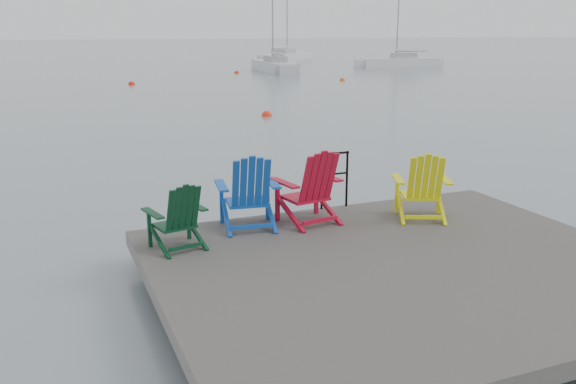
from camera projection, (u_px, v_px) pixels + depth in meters
name	position (u px, v px, depth m)	size (l,w,h in m)	color
ground	(403.00, 300.00, 7.57)	(400.00, 400.00, 0.00)	slate
dock	(405.00, 274.00, 7.48)	(6.00, 5.00, 1.40)	#2A2725
handrail	(335.00, 174.00, 9.58)	(0.48, 0.04, 0.90)	black
chair_green	(178.00, 216.00, 7.77)	(0.80, 0.76, 0.89)	#09311A
chair_blue	(249.00, 191.00, 8.55)	(0.95, 0.90, 1.09)	#104AAF
chair_red	(311.00, 187.00, 8.79)	(0.97, 0.91, 1.10)	#AC0C25
chair_yellow	(423.00, 186.00, 8.98)	(1.00, 0.96, 1.03)	yellow
sailboat_near	(274.00, 67.00, 47.69)	(2.76, 7.66, 10.47)	silver
sailboat_mid	(285.00, 58.00, 63.36)	(7.84, 7.52, 11.88)	silver
sailboat_far	(400.00, 63.00, 53.24)	(7.00, 2.85, 9.61)	silver
buoy_a	(267.00, 116.00, 23.53)	(0.41, 0.41, 0.41)	red
buoy_b	(132.00, 85.00, 36.66)	(0.41, 0.41, 0.41)	#F8150E
buoy_c	(342.00, 81.00, 39.63)	(0.35, 0.35, 0.35)	#E24B0D
buoy_d	(237.00, 73.00, 46.34)	(0.38, 0.38, 0.38)	red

